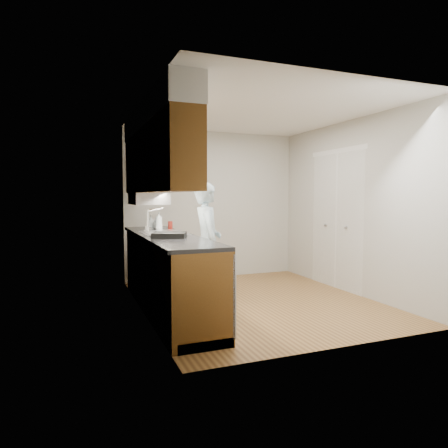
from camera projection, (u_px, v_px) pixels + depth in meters
The scene contains 15 objects.
floor at pixel (256, 301), 5.33m from camera, with size 3.50×3.50×0.00m, color olive.
ceiling at pixel (258, 111), 5.16m from camera, with size 3.50×3.50×0.00m, color white.
wall_left at pixel (142, 209), 4.70m from camera, with size 0.02×3.50×2.50m, color #B9B8AD.
wall_right at pixel (350, 207), 5.79m from camera, with size 0.02×3.50×2.50m, color #B9B8AD.
wall_back at pixel (212, 205), 6.87m from camera, with size 3.00×0.02×2.50m, color #B9B8AD.
counter at pixel (168, 271), 4.86m from camera, with size 0.64×2.80×1.30m.
upper_cabinets at pixel (155, 151), 4.75m from camera, with size 0.47×2.80×1.21m.
closet_door at pixel (336, 221), 6.08m from camera, with size 0.02×1.22×2.05m, color white.
floor_mat at pixel (207, 302), 5.25m from camera, with size 0.49×0.84×0.02m, color slate.
person at pixel (207, 235), 5.19m from camera, with size 0.63×0.42×1.78m, color #AAC4CF.
soap_bottle_a at pixel (159, 221), 5.38m from camera, with size 0.10×0.10×0.25m, color silver.
soap_bottle_b at pixel (151, 222), 5.59m from camera, with size 0.09×0.09×0.20m, color silver.
soap_bottle_c at pixel (157, 223), 5.58m from camera, with size 0.14×0.14×0.19m, color silver.
soda_can at pixel (170, 225), 5.56m from camera, with size 0.06×0.06×0.12m, color red.
dish_rack at pixel (169, 235), 4.49m from camera, with size 0.36×0.30×0.06m, color black.
Camera 1 is at (-2.31, -4.73, 1.41)m, focal length 32.00 mm.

